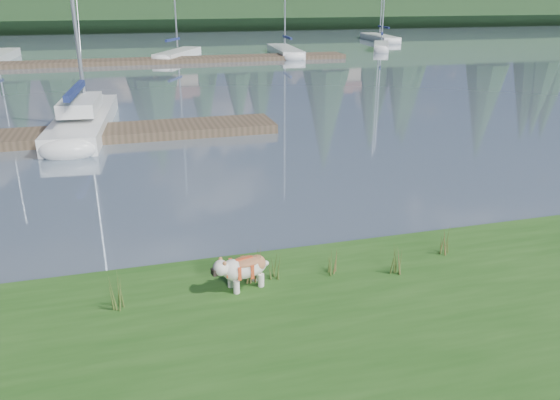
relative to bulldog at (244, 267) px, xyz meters
name	(u,v)px	position (x,y,z in m)	size (l,w,h in m)	color
ground	(138,63)	(-0.53, 32.61, -0.69)	(200.00, 200.00, 0.00)	slate
ridge	(125,9)	(-0.53, 75.61, 1.81)	(200.00, 20.00, 5.00)	black
bulldog	(244,267)	(0.00, 0.00, 0.00)	(0.92, 0.49, 0.54)	silver
sailboat_main	(86,114)	(-2.95, 13.73, -0.27)	(2.32, 8.55, 12.20)	silver
dock_near	(33,138)	(-4.53, 11.61, -0.54)	(16.00, 2.00, 0.30)	#4C3D2C
dock_far	(167,60)	(1.47, 32.61, -0.54)	(26.00, 2.20, 0.30)	#4C3D2C
sailboat_bg_2	(181,53)	(2.78, 35.68, -0.36)	(4.51, 7.09, 10.93)	silver
sailboat_bg_3	(283,50)	(10.87, 35.89, -0.36)	(2.34, 8.39, 12.13)	silver
sailboat_bg_4	(381,45)	(20.12, 37.39, -0.36)	(3.60, 5.88, 9.01)	silver
sailboat_bg_5	(377,37)	(23.98, 46.45, -0.37)	(2.67, 8.85, 12.37)	silver
weed_0	(256,268)	(0.19, 0.04, -0.06)	(0.17, 0.14, 0.67)	#475B23
weed_1	(273,266)	(0.49, 0.15, -0.13)	(0.17, 0.14, 0.51)	#475B23
weed_2	(399,257)	(2.46, -0.24, -0.05)	(0.17, 0.14, 0.68)	#475B23
weed_3	(116,294)	(-1.87, -0.13, -0.09)	(0.17, 0.14, 0.60)	#475B23
weed_4	(331,262)	(1.42, 0.07, -0.15)	(0.17, 0.14, 0.45)	#475B23
weed_5	(446,242)	(3.58, 0.20, -0.13)	(0.17, 0.14, 0.50)	#475B23
mud_lip	(201,277)	(-0.53, 1.01, -0.62)	(60.00, 0.50, 0.14)	#33281C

